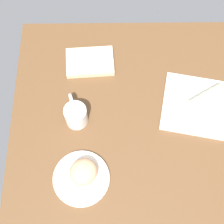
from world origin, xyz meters
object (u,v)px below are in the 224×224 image
at_px(scone_pastry, 83,172).
at_px(coffee_mug, 76,114).
at_px(sauce_cup, 182,105).
at_px(round_plate, 81,178).
at_px(book_stack, 90,62).
at_px(breakfast_wrap, 209,99).
at_px(square_plate, 195,105).

distance_m(scone_pastry, coffee_mug, 0.22).
distance_m(scone_pastry, sauce_cup, 0.44).
xyz_separation_m(round_plate, scone_pastry, (0.01, 0.01, 0.04)).
relative_size(book_stack, coffee_mug, 1.56).
relative_size(round_plate, breakfast_wrap, 1.39).
distance_m(square_plate, coffee_mug, 0.45).
bearing_deg(book_stack, square_plate, -25.89).
height_order(square_plate, sauce_cup, sauce_cup).
bearing_deg(breakfast_wrap, round_plate, 90.28).
height_order(square_plate, book_stack, book_stack).
relative_size(scone_pastry, book_stack, 0.50).
bearing_deg(book_stack, round_plate, -92.69).
bearing_deg(coffee_mug, sauce_cup, 5.54).
bearing_deg(sauce_cup, coffee_mug, -174.46).
xyz_separation_m(book_stack, coffee_mug, (-0.05, -0.24, 0.03)).
relative_size(breakfast_wrap, book_stack, 0.72).
relative_size(square_plate, sauce_cup, 4.26).
relative_size(round_plate, square_plate, 0.82).
bearing_deg(sauce_cup, square_plate, 8.18).
bearing_deg(breakfast_wrap, coffee_mug, 65.31).
xyz_separation_m(scone_pastry, breakfast_wrap, (0.45, 0.27, 0.00)).
relative_size(breakfast_wrap, coffee_mug, 1.12).
xyz_separation_m(scone_pastry, sauce_cup, (0.36, 0.25, -0.02)).
relative_size(round_plate, sauce_cup, 3.48).
xyz_separation_m(sauce_cup, coffee_mug, (-0.39, -0.04, 0.02)).
relative_size(scone_pastry, square_plate, 0.41).
bearing_deg(round_plate, scone_pastry, 53.78).
relative_size(round_plate, book_stack, 1.00).
xyz_separation_m(scone_pastry, book_stack, (0.01, 0.45, -0.03)).
bearing_deg(round_plate, coffee_mug, 95.94).
bearing_deg(round_plate, square_plate, 32.94).
xyz_separation_m(square_plate, breakfast_wrap, (0.04, 0.01, 0.04)).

